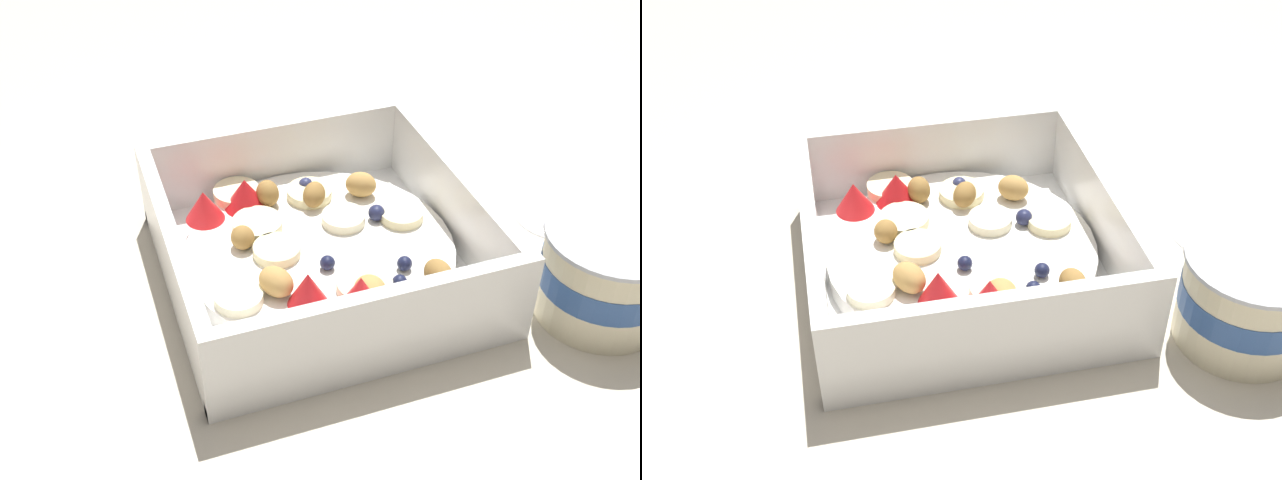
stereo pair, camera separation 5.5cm
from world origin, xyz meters
TOP-DOWN VIEW (x-y plane):
  - ground_plane at (0.00, 0.00)m, footprint 2.40×2.40m
  - fruit_bowl at (0.01, -0.01)m, footprint 0.21×0.21m
  - spoon at (-0.17, 0.02)m, footprint 0.07×0.17m
  - yogurt_cup at (-0.15, 0.09)m, footprint 0.09×0.09m

SIDE VIEW (x-z plane):
  - ground_plane at x=0.00m, z-range 0.00..0.00m
  - spoon at x=-0.17m, z-range 0.00..0.01m
  - fruit_bowl at x=0.01m, z-range -0.01..0.05m
  - yogurt_cup at x=-0.15m, z-range 0.00..0.07m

